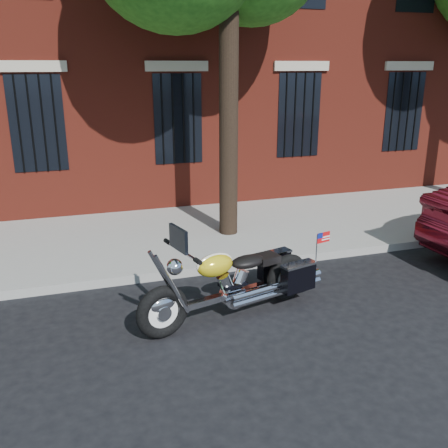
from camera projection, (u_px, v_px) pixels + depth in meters
name	position (u px, v px, depth m)	size (l,w,h in m)	color
ground	(257.00, 305.00, 7.34)	(120.00, 120.00, 0.00)	black
curb	(228.00, 266.00, 8.57)	(40.00, 0.16, 0.15)	gray
sidewalk	(200.00, 233.00, 10.28)	(40.00, 3.60, 0.15)	gray
motorcycle	(239.00, 283.00, 6.92)	(2.90, 1.26, 1.46)	black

